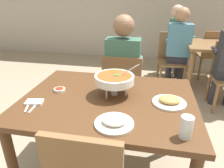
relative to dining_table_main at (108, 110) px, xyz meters
name	(u,v)px	position (x,y,z in m)	size (l,w,h in m)	color
dining_table_main	(108,110)	(0.00, 0.00, 0.00)	(1.29, 0.98, 0.78)	#51331C
chair_diner_main	(123,87)	(0.00, 0.78, -0.16)	(0.44, 0.44, 0.90)	brown
diner_main	(123,67)	(0.00, 0.81, 0.08)	(0.40, 0.45, 1.31)	#2D2D38
curry_bowl	(114,79)	(0.03, 0.07, 0.24)	(0.33, 0.30, 0.26)	silver
rice_plate	(114,122)	(0.11, -0.33, 0.13)	(0.24, 0.24, 0.06)	white
appetizer_plate	(169,101)	(0.45, 0.00, 0.13)	(0.24, 0.24, 0.06)	white
sauce_dish	(60,90)	(-0.41, 0.04, 0.12)	(0.09, 0.09, 0.02)	white
napkin_folded	(34,102)	(-0.51, -0.18, 0.11)	(0.12, 0.08, 0.02)	white
fork_utensil	(28,106)	(-0.53, -0.23, 0.11)	(0.01, 0.17, 0.01)	silver
spoon_utensil	(34,106)	(-0.48, -0.23, 0.11)	(0.01, 0.17, 0.01)	silver
drink_glass	(186,128)	(0.51, -0.37, 0.16)	(0.07, 0.07, 0.13)	silver
dining_table_far	(219,53)	(1.33, 2.06, -0.03)	(1.00, 0.80, 0.78)	brown
chair_bg_left	(171,57)	(0.62, 2.17, -0.16)	(0.48, 0.48, 0.90)	brown
chair_bg_right	(177,50)	(0.76, 2.60, -0.16)	(0.48, 0.48, 0.90)	brown
chair_bg_corner	(212,52)	(1.37, 2.58, -0.16)	(0.48, 0.48, 0.90)	brown
patron_bg_left	(178,44)	(0.71, 2.08, 0.08)	(0.40, 0.45, 1.31)	#2D2D38
patron_bg_right	(177,37)	(0.73, 2.65, 0.08)	(0.45, 0.40, 1.31)	#2D2D38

